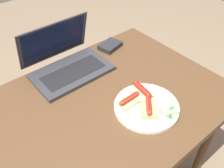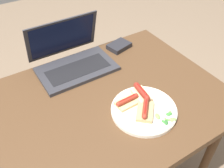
# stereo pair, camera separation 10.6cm
# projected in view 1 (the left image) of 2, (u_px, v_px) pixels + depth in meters

# --- Properties ---
(desk) EXTENTS (1.09, 0.77, 0.71)m
(desk) POSITION_uv_depth(u_px,v_px,m) (103.00, 114.00, 1.11)
(desk) COLOR #4C331E
(desk) RESTS_ON ground_plane
(laptop) EXTENTS (0.37, 0.28, 0.22)m
(laptop) POSITION_uv_depth(u_px,v_px,m) (67.00, 63.00, 1.21)
(laptop) COLOR #2D2D33
(laptop) RESTS_ON desk
(plate) EXTENTS (0.27, 0.27, 0.02)m
(plate) POSITION_uv_depth(u_px,v_px,m) (147.00, 106.00, 1.03)
(plate) COLOR silver
(plate) RESTS_ON desk
(sausage_toast_left) EXTENTS (0.12, 0.12, 0.04)m
(sausage_toast_left) POSITION_uv_depth(u_px,v_px,m) (148.00, 107.00, 1.00)
(sausage_toast_left) COLOR tan
(sausage_toast_left) RESTS_ON plate
(sausage_toast_middle) EXTENTS (0.11, 0.06, 0.04)m
(sausage_toast_middle) POSITION_uv_depth(u_px,v_px,m) (129.00, 100.00, 1.03)
(sausage_toast_middle) COLOR tan
(sausage_toast_middle) RESTS_ON plate
(sausage_toast_right) EXTENTS (0.07, 0.11, 0.05)m
(sausage_toast_right) POSITION_uv_depth(u_px,v_px,m) (142.00, 91.00, 1.07)
(sausage_toast_right) COLOR #D6B784
(sausage_toast_right) RESTS_ON plate
(salad_pile) EXTENTS (0.08, 0.08, 0.01)m
(salad_pile) POSITION_uv_depth(u_px,v_px,m) (170.00, 112.00, 1.00)
(salad_pile) COLOR #4C8E3D
(salad_pile) RESTS_ON plate
(external_drive) EXTENTS (0.13, 0.11, 0.03)m
(external_drive) POSITION_uv_depth(u_px,v_px,m) (110.00, 46.00, 1.37)
(external_drive) COLOR #232328
(external_drive) RESTS_ON desk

